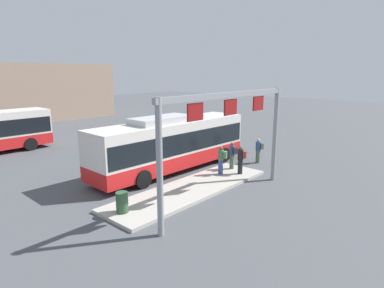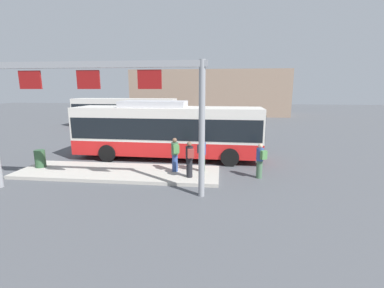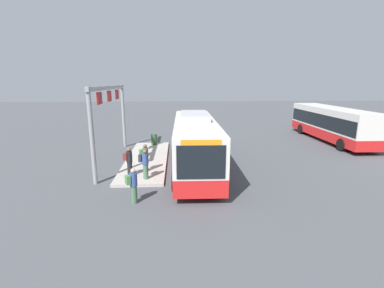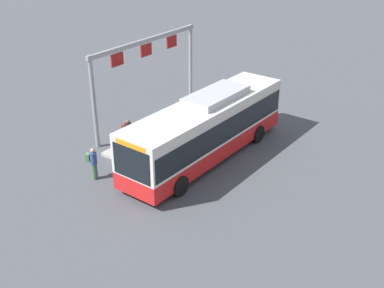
{
  "view_description": "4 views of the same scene",
  "coord_description": "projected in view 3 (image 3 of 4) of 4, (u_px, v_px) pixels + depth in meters",
  "views": [
    {
      "loc": [
        -13.87,
        -13.97,
        6.05
      ],
      "look_at": [
        1.23,
        -0.54,
        1.55
      ],
      "focal_mm": 30.54,
      "sensor_mm": 36.0,
      "label": 1
    },
    {
      "loc": [
        3.2,
        -15.51,
        4.16
      ],
      "look_at": [
        1.68,
        -1.94,
        1.33
      ],
      "focal_mm": 24.94,
      "sensor_mm": 36.0,
      "label": 2
    },
    {
      "loc": [
        16.61,
        -1.14,
        5.44
      ],
      "look_at": [
        1.0,
        -0.25,
        1.82
      ],
      "focal_mm": 25.24,
      "sensor_mm": 36.0,
      "label": 3
    },
    {
      "loc": [
        18.53,
        12.67,
        12.02
      ],
      "look_at": [
        1.03,
        -0.16,
        1.17
      ],
      "focal_mm": 44.75,
      "sensor_mm": 36.0,
      "label": 4
    }
  ],
  "objects": [
    {
      "name": "person_waiting_far",
      "position": [
        129.0,
        161.0,
        15.26
      ],
      "size": [
        0.46,
        0.59,
        1.67
      ],
      "rotation": [
        0.0,
        0.0,
        1.9
      ],
      "color": "black",
      "rests_on": "platform_curb"
    },
    {
      "name": "platform_sign_gantry",
      "position": [
        110.0,
        107.0,
        18.11
      ],
      "size": [
        9.08,
        0.24,
        5.2
      ],
      "color": "gray",
      "rests_on": "ground"
    },
    {
      "name": "person_waiting_mid",
      "position": [
        145.0,
        157.0,
        16.09
      ],
      "size": [
        0.5,
        0.6,
        1.67
      ],
      "rotation": [
        0.0,
        0.0,
        2.0
      ],
      "color": "#334C8C",
      "rests_on": "platform_curb"
    },
    {
      "name": "platform_curb",
      "position": [
        147.0,
        159.0,
        19.07
      ],
      "size": [
        10.0,
        2.8,
        0.16
      ],
      "primitive_type": "cube",
      "color": "#B2ADA3",
      "rests_on": "ground"
    },
    {
      "name": "ground_plane",
      "position": [
        195.0,
        168.0,
        17.45
      ],
      "size": [
        120.0,
        120.0,
        0.0
      ],
      "primitive_type": "plane",
      "color": "#4C4F54"
    },
    {
      "name": "bus_main",
      "position": [
        195.0,
        140.0,
        17.04
      ],
      "size": [
        11.12,
        2.87,
        3.46
      ],
      "rotation": [
        0.0,
        0.0,
        -0.02
      ],
      "color": "red",
      "rests_on": "ground"
    },
    {
      "name": "trash_bin",
      "position": [
        154.0,
        139.0,
        23.09
      ],
      "size": [
        0.52,
        0.52,
        0.9
      ],
      "primitive_type": "cylinder",
      "color": "#2D5133",
      "rests_on": "platform_curb"
    },
    {
      "name": "person_boarding",
      "position": [
        133.0,
        185.0,
        12.17
      ],
      "size": [
        0.53,
        0.61,
        1.67
      ],
      "rotation": [
        0.0,
        0.0,
        2.11
      ],
      "color": "#476B4C",
      "rests_on": "ground"
    },
    {
      "name": "bus_background_left",
      "position": [
        331.0,
        122.0,
        25.11
      ],
      "size": [
        11.37,
        2.78,
        3.1
      ],
      "rotation": [
        0.0,
        0.0,
        -0.01
      ],
      "color": "red",
      "rests_on": "ground"
    },
    {
      "name": "person_waiting_near",
      "position": [
        145.0,
        163.0,
        14.82
      ],
      "size": [
        0.43,
        0.58,
        1.67
      ],
      "rotation": [
        0.0,
        0.0,
        1.31
      ],
      "color": "#476B4C",
      "rests_on": "platform_curb"
    }
  ]
}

